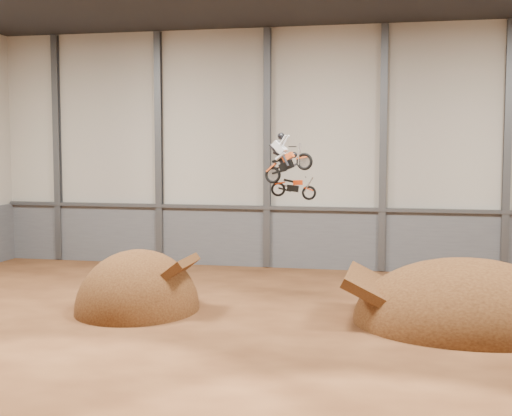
{
  "coord_description": "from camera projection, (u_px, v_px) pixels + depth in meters",
  "views": [
    {
      "loc": [
        4.72,
        -26.09,
        7.17
      ],
      "look_at": [
        -1.7,
        4.0,
        4.48
      ],
      "focal_mm": 50.0,
      "sensor_mm": 36.0,
      "label": 1
    }
  ],
  "objects": [
    {
      "name": "takeoff_ramp",
      "position": [
        138.0,
        310.0,
        31.16
      ],
      "size": [
        5.31,
        6.13,
        5.31
      ],
      "primitive_type": "ellipsoid",
      "color": "#3B1F0E",
      "rests_on": "ground"
    },
    {
      "name": "steel_column_0",
      "position": [
        57.0,
        149.0,
        44.3
      ],
      "size": [
        0.4,
        0.36,
        13.9
      ],
      "primitive_type": "cube",
      "color": "#47494F",
      "rests_on": "ground"
    },
    {
      "name": "landing_ramp",
      "position": [
        467.0,
        324.0,
        28.76
      ],
      "size": [
        9.17,
        8.11,
        5.29
      ],
      "primitive_type": "ellipsoid",
      "color": "#3B1F0E",
      "rests_on": "ground"
    },
    {
      "name": "floor",
      "position": [
        278.0,
        335.0,
        27.03
      ],
      "size": [
        40.0,
        40.0,
        0.0
      ],
      "primitive_type": "plane",
      "color": "#482613",
      "rests_on": "ground"
    },
    {
      "name": "fmx_rider_b",
      "position": [
        293.0,
        172.0,
        31.83
      ],
      "size": [
        3.02,
        1.25,
        2.59
      ],
      "primitive_type": null,
      "rotation": [
        0.0,
        0.12,
        0.17
      ],
      "color": "#C33209"
    },
    {
      "name": "lower_band_back",
      "position": [
        324.0,
        239.0,
        41.39
      ],
      "size": [
        39.8,
        0.18,
        3.5
      ],
      "primitive_type": "cube",
      "color": "#585B61",
      "rests_on": "ground"
    },
    {
      "name": "steel_rail",
      "position": [
        324.0,
        209.0,
        41.09
      ],
      "size": [
        39.8,
        0.35,
        0.2
      ],
      "primitive_type": "cube",
      "color": "#47494F",
      "rests_on": "lower_band_back"
    },
    {
      "name": "steel_column_3",
      "position": [
        383.0,
        149.0,
        40.14
      ],
      "size": [
        0.4,
        0.36,
        13.9
      ],
      "primitive_type": "cube",
      "color": "#47494F",
      "rests_on": "ground"
    },
    {
      "name": "steel_column_4",
      "position": [
        507.0,
        149.0,
        38.76
      ],
      "size": [
        0.4,
        0.36,
        13.9
      ],
      "primitive_type": "cube",
      "color": "#47494F",
      "rests_on": "ground"
    },
    {
      "name": "fmx_rider_a",
      "position": [
        291.0,
        152.0,
        31.11
      ],
      "size": [
        3.12,
        1.6,
        2.87
      ],
      "primitive_type": null,
      "rotation": [
        0.0,
        -0.38,
        -0.25
      ],
      "color": "#EA5B23"
    },
    {
      "name": "steel_column_2",
      "position": [
        267.0,
        149.0,
        41.53
      ],
      "size": [
        0.4,
        0.36,
        13.9
      ],
      "primitive_type": "cube",
      "color": "#47494F",
      "rests_on": "ground"
    },
    {
      "name": "back_wall",
      "position": [
        325.0,
        149.0,
        41.03
      ],
      "size": [
        40.0,
        0.1,
        14.0
      ],
      "primitive_type": "cube",
      "color": "#BAB2A4",
      "rests_on": "ground"
    },
    {
      "name": "steel_column_1",
      "position": [
        159.0,
        149.0,
        42.92
      ],
      "size": [
        0.4,
        0.36,
        13.9
      ],
      "primitive_type": "cube",
      "color": "#47494F",
      "rests_on": "ground"
    }
  ]
}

